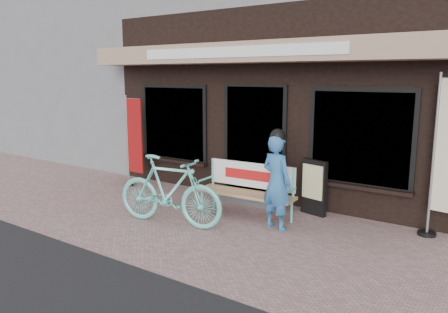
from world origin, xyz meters
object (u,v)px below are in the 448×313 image
Objects in this scene: bench at (248,186)px; person at (277,180)px; bicycle at (169,191)px; nobori_red at (134,141)px; menu_stand at (314,187)px.

bench is 0.74m from person.
person reaches higher than bench.
bench is at bearing 174.54° from person.
nobori_red is (-2.20, 1.38, 0.45)m from bicycle.
bicycle is at bearing -120.16° from menu_stand.
person is at bearing -22.93° from bench.
person reaches higher than bicycle.
bench is 1.08× the size of person.
person is 3.74m from nobori_red.
menu_stand is (0.86, 0.74, -0.05)m from bench.
menu_stand is at bearing 37.61° from bench.
person is (0.65, -0.24, 0.24)m from bench.
nobori_red reaches higher than menu_stand.
person is at bearing -88.56° from menu_stand.
bicycle reaches higher than bench.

